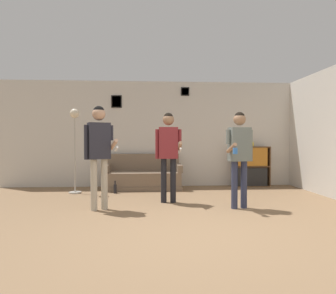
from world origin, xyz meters
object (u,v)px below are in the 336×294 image
at_px(drinking_cup, 252,144).
at_px(couch, 143,177).
at_px(person_player_foreground_center, 168,147).
at_px(person_watcher_holding_cup, 239,149).
at_px(person_player_foreground_left, 99,145).
at_px(floor_lamp, 75,133).
at_px(bottle_on_floor, 115,188).
at_px(bookshelf, 251,167).

bearing_deg(drinking_cup, couch, -175.88).
bearing_deg(person_player_foreground_center, person_watcher_holding_cup, -25.31).
xyz_separation_m(couch, person_player_foreground_left, (-0.70, -2.19, 0.82)).
distance_m(floor_lamp, person_player_foreground_center, 2.34).
relative_size(bottle_on_floor, drinking_cup, 2.51).
bearing_deg(bottle_on_floor, person_watcher_holding_cup, -34.78).
bearing_deg(floor_lamp, drinking_cup, 9.52).
distance_m(floor_lamp, drinking_cup, 4.37).
height_order(floor_lamp, person_watcher_holding_cup, floor_lamp).
distance_m(couch, person_player_foreground_left, 2.44).
height_order(floor_lamp, drinking_cup, floor_lamp).
height_order(person_watcher_holding_cup, bottle_on_floor, person_watcher_holding_cup).
bearing_deg(drinking_cup, bookshelf, -178.30).
xyz_separation_m(couch, person_player_foreground_center, (0.51, -1.65, 0.77)).
bearing_deg(couch, bookshelf, 4.14).
xyz_separation_m(floor_lamp, person_player_foreground_center, (2.03, -1.13, -0.29)).
xyz_separation_m(couch, bookshelf, (2.76, 0.20, 0.23)).
distance_m(couch, drinking_cup, 2.91).
bearing_deg(person_player_foreground_center, couch, 107.27).
height_order(bookshelf, person_watcher_holding_cup, person_watcher_holding_cup).
bearing_deg(couch, floor_lamp, -161.05).
distance_m(floor_lamp, bottle_on_floor, 1.54).
relative_size(couch, bookshelf, 1.81).
relative_size(person_player_foreground_left, person_player_foreground_center, 1.03).
height_order(person_player_foreground_left, drinking_cup, person_player_foreground_left).
xyz_separation_m(bookshelf, person_player_foreground_left, (-3.46, -2.39, 0.59)).
bearing_deg(person_watcher_holding_cup, floor_lamp, 152.26).
bearing_deg(floor_lamp, person_player_foreground_center, -29.14).
relative_size(bookshelf, drinking_cup, 9.13).
distance_m(person_watcher_holding_cup, drinking_cup, 2.65).
xyz_separation_m(floor_lamp, person_player_foreground_left, (0.81, -1.67, -0.25)).
xyz_separation_m(couch, bottle_on_floor, (-0.61, -0.60, -0.17)).
xyz_separation_m(floor_lamp, bottle_on_floor, (0.90, -0.08, -1.24)).
relative_size(floor_lamp, bottle_on_floor, 6.70).
bearing_deg(floor_lamp, bookshelf, 9.56).
relative_size(person_player_foreground_left, person_watcher_holding_cup, 1.05).
relative_size(person_player_foreground_left, bottle_on_floor, 6.28).
height_order(bookshelf, bottle_on_floor, bookshelf).
xyz_separation_m(person_player_foreground_left, drinking_cup, (3.49, 2.39, -0.02)).
bearing_deg(bookshelf, couch, -175.86).
bearing_deg(floor_lamp, couch, 18.95).
bearing_deg(person_player_foreground_left, drinking_cup, 34.43).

